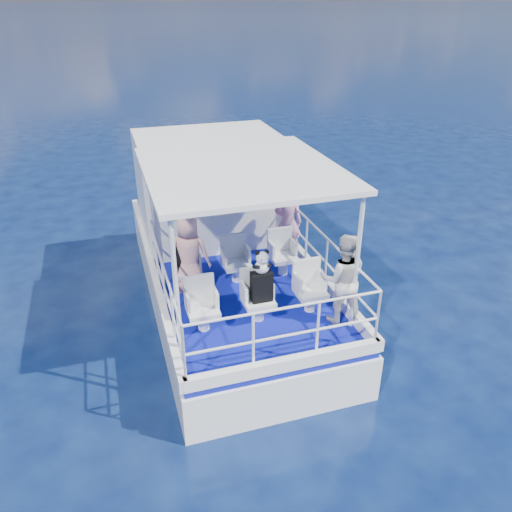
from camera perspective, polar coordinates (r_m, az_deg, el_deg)
The scene contains 20 objects.
ground at distance 9.53m, azimuth -1.78°, elevation -8.07°, with size 2000.00×2000.00×0.00m, color #071238.
hull at distance 10.34m, azimuth -3.29°, elevation -4.99°, with size 3.00×7.00×1.60m, color white.
deck at distance 9.91m, azimuth -3.42°, elevation -0.84°, with size 2.90×6.90×0.10m, color #080D7A.
cabin at distance 10.61m, azimuth -5.35°, elevation 7.84°, with size 2.85×2.00×2.20m, color white.
canopy at distance 7.94m, azimuth -1.71°, elevation 9.88°, with size 3.00×3.20×0.08m, color white.
canopy_posts at distance 8.31m, azimuth -1.51°, elevation 2.26°, with size 2.77×2.97×2.20m.
railings at distance 8.31m, azimuth -0.83°, elevation -2.40°, with size 2.84×3.59×1.00m, color white, non-canonical shape.
seat_port_fwd at distance 8.95m, azimuth -7.78°, elevation -2.60°, with size 0.48×0.46×0.38m, color silver.
seat_center_fwd at distance 9.11m, azimuth -2.22°, elevation -1.78°, with size 0.48×0.46×0.38m, color silver.
seat_stbd_fwd at distance 9.35m, azimuth 3.10°, elevation -0.97°, with size 0.48×0.46×0.38m, color silver.
seat_port_aft at distance 7.86m, azimuth -6.05°, elevation -7.14°, with size 0.48×0.46×0.38m, color silver.
seat_center_aft at distance 8.04m, azimuth 0.26°, elevation -6.09°, with size 0.48×0.46×0.38m, color silver.
seat_stbd_aft at distance 8.32m, azimuth 6.20°, elevation -5.03°, with size 0.48×0.46×0.38m, color silver.
passenger_port_fwd at distance 8.59m, azimuth -7.65°, elevation 0.17°, with size 0.55×0.39×1.46m, color #F0A89B.
passenger_stbd_fwd at distance 9.76m, azimuth 3.67°, elevation 3.85°, with size 0.54×0.35×1.48m, color pink.
passenger_stbd_aft at distance 7.86m, azimuth 9.89°, elevation -2.60°, with size 0.73×0.57×1.51m, color silver.
backpack_port at distance 8.73m, azimuth -8.07°, elevation -0.33°, with size 0.35×0.19×0.45m, color black.
backpack_center at distance 7.79m, azimuth 0.63°, elevation -3.51°, with size 0.33×0.19×0.50m, color black.
compact_camera at distance 8.60m, azimuth -8.16°, elevation 1.16°, with size 0.11×0.06×0.06m, color black.
panda at distance 7.56m, azimuth 0.70°, elevation -0.67°, with size 0.25×0.21×0.38m, color silver, non-canonical shape.
Camera 1 is at (-2.04, -7.49, 5.53)m, focal length 35.00 mm.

